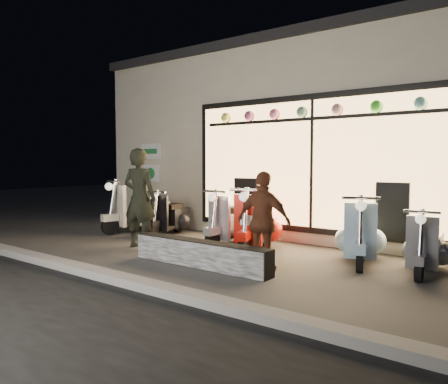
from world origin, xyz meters
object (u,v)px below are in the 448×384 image
Objects in this scene: graffiti_barrier at (201,254)px; woman at (264,222)px; scooter_silver at (236,222)px; scooter_red at (258,225)px; man at (140,198)px.

graffiti_barrier is 1.11m from woman.
scooter_red is (0.59, -0.15, 0.03)m from scooter_silver.
scooter_red is at bearing -14.68° from scooter_silver.
graffiti_barrier is 1.59× the size of scooter_red.
scooter_red is (-0.07, 1.70, 0.24)m from graffiti_barrier.
scooter_red reaches higher than scooter_silver.
scooter_silver is 0.61m from scooter_red.
scooter_red reaches higher than graffiti_barrier.
woman is (1.58, -1.51, 0.32)m from scooter_silver.
woman is at bearing -70.51° from scooter_red.
scooter_red is 2.23m from man.
graffiti_barrier is 2.04m from man.
man reaches higher than scooter_red.
graffiti_barrier is 1.72m from scooter_red.
woman reaches higher than scooter_silver.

